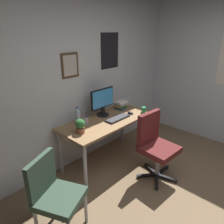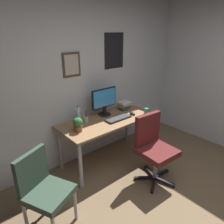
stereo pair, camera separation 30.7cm
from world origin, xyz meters
name	(u,v)px [view 1 (the left image)]	position (x,y,z in m)	size (l,w,h in m)	color
wall_back	(76,81)	(0.00, 2.15, 1.30)	(4.40, 0.10, 2.60)	silver
desk	(107,124)	(0.24, 1.74, 0.64)	(1.51, 0.67, 0.72)	#936D47
office_chair	(155,143)	(0.42, 0.99, 0.53)	(0.56, 0.57, 0.95)	#591E1E
side_chair	(54,192)	(-1.05, 1.23, 0.50)	(0.56, 0.56, 0.88)	#334738
monitor	(102,101)	(0.31, 1.91, 0.96)	(0.46, 0.20, 0.43)	black
keyboard	(118,118)	(0.36, 1.63, 0.74)	(0.43, 0.15, 0.03)	black
computer_mouse	(130,113)	(0.66, 1.62, 0.74)	(0.06, 0.11, 0.04)	black
water_bottle	(78,116)	(-0.15, 1.96, 0.83)	(0.07, 0.07, 0.25)	silver
coffee_mug_near	(144,110)	(0.86, 1.50, 0.77)	(0.11, 0.07, 0.09)	#2D8C59
potted_plant	(80,126)	(-0.32, 1.69, 0.83)	(0.13, 0.13, 0.20)	brown
pen_cup	(86,120)	(-0.09, 1.85, 0.78)	(0.07, 0.07, 0.20)	#9EA0A5
book_stack_left	(121,105)	(0.74, 1.89, 0.80)	(0.23, 0.17, 0.14)	navy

